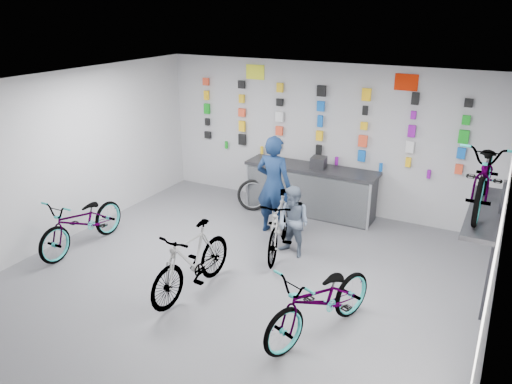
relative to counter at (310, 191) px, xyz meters
The scene contains 19 objects.
floor 3.57m from the counter, 90.00° to the right, with size 8.00×8.00×0.00m, color #55555A.
ceiling 4.34m from the counter, 90.00° to the right, with size 8.00×8.00×0.00m, color white.
wall_back 1.11m from the counter, 90.00° to the left, with size 7.00×7.00×0.00m, color #ACACAE.
wall_left 5.08m from the counter, 134.67° to the right, with size 8.00×8.00×0.00m, color #ACACAE.
wall_right 5.08m from the counter, 45.33° to the right, with size 8.00×8.00×0.00m, color #ACACAE.
counter is the anchor object (origin of this frame).
merch_wall 1.37m from the counter, 84.43° to the left, with size 5.56×0.08×1.57m.
wall_bracket 4.18m from the counter, 35.12° to the right, with size 0.39×1.90×2.00m.
sign_left 2.73m from the counter, 163.67° to the left, with size 0.42×0.02×0.30m, color #F7FF2B.
sign_right 2.78m from the counter, 15.36° to the left, with size 0.42×0.02×0.30m, color red.
bike_left 4.41m from the counter, 131.41° to the right, with size 0.66×1.88×0.99m, color gray.
bike_center 3.65m from the counter, 96.21° to the right, with size 0.50×1.76×1.06m, color gray.
bike_right 4.06m from the counter, 66.01° to the right, with size 0.67×1.92×1.01m, color gray.
bike_service 1.89m from the counter, 84.11° to the right, with size 0.49×1.75×1.05m, color gray.
bike_wall 4.30m from the counter, 35.76° to the right, with size 0.63×1.80×0.95m, color gray.
clerk 1.27m from the counter, 103.10° to the right, with size 0.68×0.45×1.87m, color #102347.
customer 1.90m from the counter, 76.58° to the right, with size 0.60×0.47×1.23m, color slate.
spare_wheel 1.20m from the counter, 161.84° to the right, with size 0.69×0.45×0.65m.
register 0.64m from the counter, ahead, with size 0.28×0.30×0.22m, color black.
Camera 1 is at (3.46, -5.37, 4.05)m, focal length 35.00 mm.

